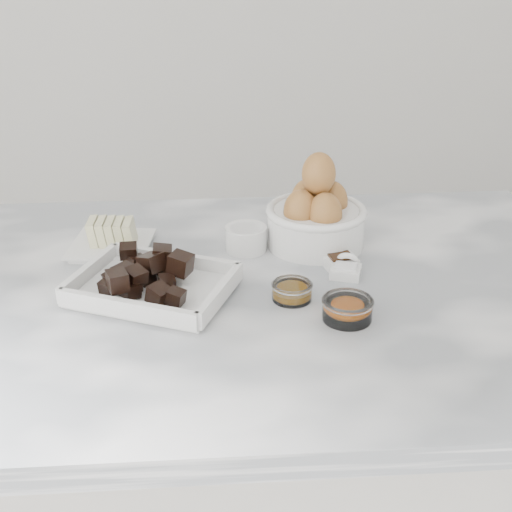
{
  "coord_description": "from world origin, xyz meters",
  "views": [
    {
      "loc": [
        -0.06,
        -1.02,
        1.49
      ],
      "look_at": [
        0.02,
        0.03,
        0.98
      ],
      "focal_mm": 50.0,
      "sensor_mm": 36.0,
      "label": 1
    }
  ],
  "objects": [
    {
      "name": "honey_bowl",
      "position": [
        0.07,
        -0.05,
        0.95
      ],
      "size": [
        0.07,
        0.07,
        0.03
      ],
      "color": "white",
      "rests_on": "marble_slab"
    },
    {
      "name": "butter_plate",
      "position": [
        -0.23,
        0.16,
        0.96
      ],
      "size": [
        0.16,
        0.16,
        0.06
      ],
      "color": "white",
      "rests_on": "marble_slab"
    },
    {
      "name": "marble_slab",
      "position": [
        0.0,
        0.0,
        0.92
      ],
      "size": [
        1.2,
        0.8,
        0.04
      ],
      "primitive_type": "cube",
      "color": "white",
      "rests_on": "cabinet"
    },
    {
      "name": "cabinet",
      "position": [
        0.0,
        0.0,
        0.45
      ],
      "size": [
        1.1,
        0.7,
        0.9
      ],
      "primitive_type": "cube",
      "color": "beige",
      "rests_on": "ground"
    },
    {
      "name": "salt_spoon",
      "position": [
        0.17,
        0.03,
        0.95
      ],
      "size": [
        0.06,
        0.07,
        0.04
      ],
      "color": "white",
      "rests_on": "marble_slab"
    },
    {
      "name": "sugar_ramekin",
      "position": [
        0.01,
        0.14,
        0.96
      ],
      "size": [
        0.07,
        0.07,
        0.04
      ],
      "color": "white",
      "rests_on": "marble_slab"
    },
    {
      "name": "chocolate_dish",
      "position": [
        -0.15,
        -0.01,
        0.97
      ],
      "size": [
        0.29,
        0.26,
        0.06
      ],
      "color": "white",
      "rests_on": "marble_slab"
    },
    {
      "name": "egg_bowl",
      "position": [
        0.14,
        0.15,
        1.0
      ],
      "size": [
        0.18,
        0.18,
        0.17
      ],
      "color": "white",
      "rests_on": "marble_slab"
    },
    {
      "name": "vanilla_spoon",
      "position": [
        0.16,
        0.06,
        0.95
      ],
      "size": [
        0.06,
        0.07,
        0.04
      ],
      "color": "white",
      "rests_on": "marble_slab"
    },
    {
      "name": "zest_bowl",
      "position": [
        0.15,
        -0.11,
        0.96
      ],
      "size": [
        0.08,
        0.08,
        0.03
      ],
      "color": "white",
      "rests_on": "marble_slab"
    }
  ]
}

